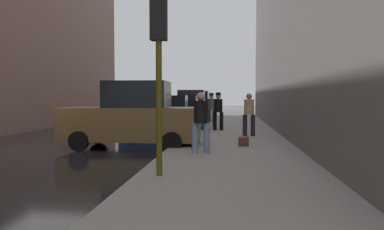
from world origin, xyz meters
The scene contains 15 objects.
ground_plane centered at (0.00, 0.00, 0.00)m, with size 120.00×120.00×0.00m, color black.
sidewalk centered at (6.00, 0.00, 0.07)m, with size 4.00×40.00×0.15m, color gray.
parked_bronze_suv centered at (2.65, 0.90, 1.03)m, with size 4.62×2.10×2.25m.
parked_blue_sedan centered at (2.65, 7.05, 0.85)m, with size 4.25×2.16×1.79m.
parked_dark_green_sedan centered at (2.65, 13.08, 0.85)m, with size 4.23×2.11×1.79m.
parked_white_van centered at (2.65, 18.55, 1.03)m, with size 4.62×2.11×2.25m.
parked_black_suv centered at (2.65, 24.05, 1.03)m, with size 4.64×2.14×2.25m.
fire_hydrant centered at (4.45, 7.66, 0.50)m, with size 0.42×0.22×0.70m.
traffic_light centered at (4.50, -4.09, 2.76)m, with size 0.32×0.32×3.60m.
pedestrian_with_beanie centered at (4.89, 8.93, 1.14)m, with size 0.52×0.46×1.78m.
pedestrian_with_fedora centered at (5.36, 6.09, 1.14)m, with size 0.53×0.48×1.78m.
pedestrian_in_tan_coat centered at (6.67, 3.77, 1.10)m, with size 0.52×0.46×1.71m.
pedestrian_in_jeans centered at (5.10, -1.07, 1.10)m, with size 0.51×0.42×1.71m.
rolling_suitcase centered at (4.35, 8.34, 0.49)m, with size 0.46×0.62×1.04m.
duffel_bag centered at (6.35, 0.66, 0.29)m, with size 0.32×0.44×0.28m.
Camera 1 is at (5.92, -11.46, 1.75)m, focal length 35.00 mm.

